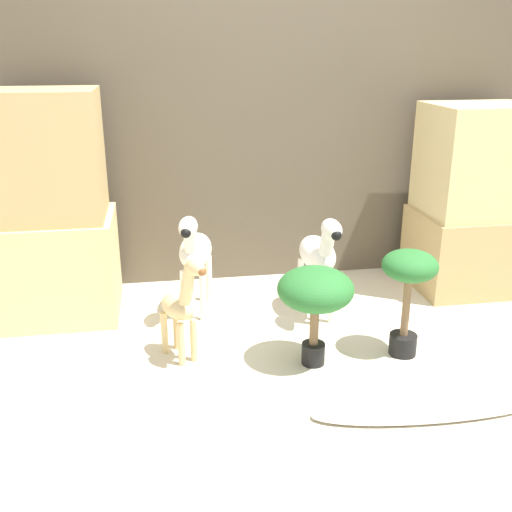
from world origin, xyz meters
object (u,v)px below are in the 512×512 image
object	(u,v)px
potted_palm_front	(315,293)
surfboard	(427,407)
zebra_left	(195,251)
giraffe_figurine	(181,305)
potted_palm_back	(409,279)
zebra_right	(319,254)

from	to	relation	value
potted_palm_front	surfboard	size ratio (longest dim) A/B	0.47
zebra_left	giraffe_figurine	bearing A→B (deg)	-100.96
surfboard	potted_palm_back	bearing A→B (deg)	79.68
potted_palm_back	zebra_left	bearing A→B (deg)	146.32
potted_palm_front	surfboard	xyz separation A→B (m)	(0.41, -0.51, -0.38)
potted_palm_front	potted_palm_back	distance (m)	0.51
zebra_left	zebra_right	bearing A→B (deg)	-13.33
surfboard	potted_palm_front	bearing A→B (deg)	128.88
zebra_right	surfboard	world-z (taller)	zebra_right
zebra_left	potted_palm_back	distance (m)	1.28
zebra_right	zebra_left	xyz separation A→B (m)	(-0.73, 0.17, 0.00)
giraffe_figurine	potted_palm_back	xyz separation A→B (m)	(1.17, -0.13, 0.12)
zebra_right	giraffe_figurine	xyz separation A→B (m)	(-0.84, -0.40, -0.09)
zebra_right	potted_palm_back	size ratio (longest dim) A/B	1.14
zebra_left	giraffe_figurine	size ratio (longest dim) A/B	1.11
zebra_left	giraffe_figurine	distance (m)	0.59
giraffe_figurine	potted_palm_back	size ratio (longest dim) A/B	1.03
potted_palm_front	potted_palm_back	world-z (taller)	potted_palm_back
giraffe_figurine	potted_palm_front	world-z (taller)	giraffe_figurine
zebra_right	giraffe_figurine	bearing A→B (deg)	-154.52
potted_palm_back	surfboard	distance (m)	0.68
potted_palm_back	potted_palm_front	bearing A→B (deg)	-177.64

